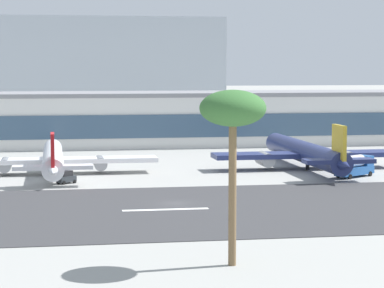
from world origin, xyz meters
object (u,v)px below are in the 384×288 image
(distant_hotel_block, at_px, (102,68))
(airliner_red_tail_gate_1, at_px, (53,159))
(palm_tree_2, at_px, (233,113))
(service_baggage_tug_1, at_px, (66,177))
(terminal_building, at_px, (161,118))
(service_fuel_truck_0, at_px, (355,166))
(airliner_gold_tail_gate_2, at_px, (307,153))

(distant_hotel_block, distance_m, airliner_red_tail_gate_1, 170.47)
(palm_tree_2, bearing_deg, distant_hotel_block, 90.00)
(service_baggage_tug_1, relative_size, palm_tree_2, 0.20)
(service_baggage_tug_1, height_order, palm_tree_2, palm_tree_2)
(terminal_building, distance_m, distant_hotel_block, 115.84)
(terminal_building, xyz_separation_m, service_baggage_tug_1, (-24.36, -65.77, -5.62))
(airliner_red_tail_gate_1, height_order, service_fuel_truck_0, airliner_red_tail_gate_1)
(terminal_building, height_order, airliner_red_tail_gate_1, terminal_building)
(distant_hotel_block, xyz_separation_m, service_fuel_truck_0, (35.41, -180.65, -17.05))
(airliner_red_tail_gate_1, relative_size, service_fuel_truck_0, 4.98)
(airliner_red_tail_gate_1, bearing_deg, airliner_gold_tail_gate_2, -90.60)
(airliner_red_tail_gate_1, xyz_separation_m, service_baggage_tug_1, (2.28, -11.89, -1.78))
(service_baggage_tug_1, bearing_deg, terminal_building, 32.60)
(terminal_building, relative_size, airliner_gold_tail_gate_2, 3.85)
(airliner_red_tail_gate_1, relative_size, service_baggage_tug_1, 12.11)
(airliner_gold_tail_gate_2, distance_m, palm_tree_2, 79.42)
(terminal_building, distance_m, service_fuel_truck_0, 71.19)
(terminal_building, bearing_deg, distant_hotel_block, 94.29)
(distant_hotel_block, bearing_deg, service_fuel_truck_0, -78.91)
(distant_hotel_block, xyz_separation_m, service_baggage_tug_1, (-15.74, -180.62, -18.03))
(airliner_red_tail_gate_1, relative_size, palm_tree_2, 2.43)
(airliner_gold_tail_gate_2, distance_m, service_fuel_truck_0, 12.81)
(distant_hotel_block, distance_m, airliner_gold_tail_gate_2, 172.41)
(terminal_building, distance_m, airliner_red_tail_gate_1, 60.24)
(service_fuel_truck_0, distance_m, palm_tree_2, 71.58)
(distant_hotel_block, distance_m, service_fuel_truck_0, 184.87)
(service_fuel_truck_0, bearing_deg, terminal_building, 79.21)
(airliner_gold_tail_gate_2, bearing_deg, service_fuel_truck_0, -156.80)
(airliner_gold_tail_gate_2, bearing_deg, palm_tree_2, 156.52)
(distant_hotel_block, relative_size, service_fuel_truck_0, 10.74)
(airliner_gold_tail_gate_2, height_order, service_baggage_tug_1, airliner_gold_tail_gate_2)
(distant_hotel_block, height_order, airliner_red_tail_gate_1, distant_hotel_block)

